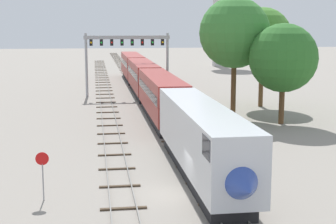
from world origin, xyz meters
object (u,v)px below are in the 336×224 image
object	(u,v)px
trackside_tree_left	(235,33)
trackside_tree_mid	(262,37)
stop_sign	(43,169)
passenger_train	(150,85)
trackside_tree_right	(283,58)
signal_gantry	(127,50)

from	to	relation	value
trackside_tree_left	trackside_tree_mid	bearing A→B (deg)	51.48
stop_sign	trackside_tree_mid	size ratio (longest dim) A/B	0.24
passenger_train	trackside_tree_mid	xyz separation A→B (m)	(13.57, -2.69, 6.05)
stop_sign	passenger_train	bearing A→B (deg)	73.86
trackside_tree_left	trackside_tree_right	xyz separation A→B (m)	(3.89, -4.46, -2.45)
signal_gantry	stop_sign	bearing A→B (deg)	-100.08
stop_sign	trackside_tree_mid	bearing A→B (deg)	53.51
trackside_tree_mid	passenger_train	bearing A→B (deg)	168.80
signal_gantry	stop_sign	world-z (taller)	signal_gantry
trackside_tree_mid	trackside_tree_left	bearing A→B (deg)	-128.52
passenger_train	trackside_tree_right	bearing A→B (deg)	-49.14
trackside_tree_left	trackside_tree_right	size ratio (longest dim) A/B	1.27
stop_sign	trackside_tree_right	bearing A→B (deg)	43.06
trackside_tree_mid	stop_sign	bearing A→B (deg)	-126.49
trackside_tree_mid	trackside_tree_right	xyz separation A→B (m)	(-1.51, -11.25, -1.89)
trackside_tree_left	trackside_tree_mid	xyz separation A→B (m)	(5.41, 6.79, -0.56)
passenger_train	trackside_tree_right	size ratio (longest dim) A/B	8.01
passenger_train	trackside_tree_mid	distance (m)	15.10
stop_sign	trackside_tree_mid	xyz separation A→B (m)	(23.57, 31.87, 6.78)
stop_sign	trackside_tree_mid	world-z (taller)	trackside_tree_mid
trackside_tree_mid	signal_gantry	bearing A→B (deg)	143.45
trackside_tree_mid	trackside_tree_right	bearing A→B (deg)	-97.67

